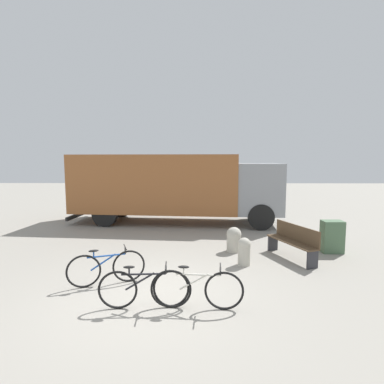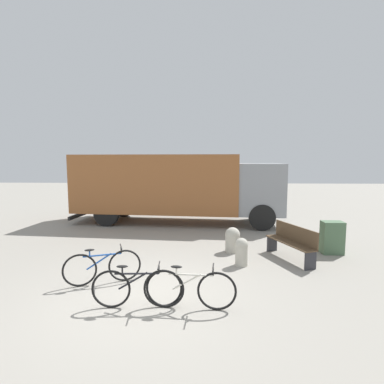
% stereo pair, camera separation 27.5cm
% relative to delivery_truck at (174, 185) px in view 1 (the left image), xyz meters
% --- Properties ---
extents(ground_plane, '(60.00, 60.00, 0.00)m').
position_rel_delivery_truck_xyz_m(ground_plane, '(0.03, -7.32, -1.72)').
color(ground_plane, gray).
extents(delivery_truck, '(9.33, 3.22, 3.04)m').
position_rel_delivery_truck_xyz_m(delivery_truck, '(0.00, 0.00, 0.00)').
color(delivery_truck, '#99592D').
rests_on(delivery_truck, ground).
extents(park_bench, '(1.03, 1.83, 0.97)m').
position_rel_delivery_truck_xyz_m(park_bench, '(3.79, -4.91, -1.19)').
color(park_bench, brown).
rests_on(park_bench, ground).
extents(bicycle_near, '(1.64, 0.68, 0.84)m').
position_rel_delivery_truck_xyz_m(bicycle_near, '(-1.03, -6.78, -1.33)').
color(bicycle_near, black).
rests_on(bicycle_near, ground).
extents(bicycle_middle, '(1.74, 0.44, 0.84)m').
position_rel_delivery_truck_xyz_m(bicycle_middle, '(-0.00, -7.86, -1.33)').
color(bicycle_middle, black).
rests_on(bicycle_middle, ground).
extents(bicycle_far, '(1.74, 0.44, 0.84)m').
position_rel_delivery_truck_xyz_m(bicycle_far, '(1.03, -7.87, -1.33)').
color(bicycle_far, black).
rests_on(bicycle_far, ground).
extents(bollard_near_bench, '(0.35, 0.35, 0.75)m').
position_rel_delivery_truck_xyz_m(bollard_near_bench, '(2.29, -5.48, -1.32)').
color(bollard_near_bench, '#B2AD9E').
rests_on(bollard_near_bench, ground).
extents(bollard_far_bench, '(0.46, 0.46, 0.76)m').
position_rel_delivery_truck_xyz_m(bollard_far_bench, '(2.17, -4.27, -1.33)').
color(bollard_far_bench, '#B2AD9E').
rests_on(bollard_far_bench, ground).
extents(utility_box, '(0.62, 0.41, 0.98)m').
position_rel_delivery_truck_xyz_m(utility_box, '(5.16, -4.33, -1.23)').
color(utility_box, '#4C6B4C').
rests_on(utility_box, ground).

